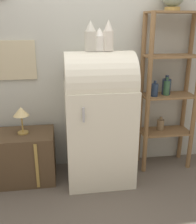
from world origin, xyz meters
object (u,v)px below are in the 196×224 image
at_px(vase_left, 91,37).
at_px(suitcase_trunk, 18,157).
at_px(vase_center, 99,40).
at_px(refrigerator, 99,116).
at_px(vase_right, 108,37).
at_px(desk_lamp, 21,113).

bearing_deg(vase_left, suitcase_trunk, 176.45).
bearing_deg(vase_left, vase_center, 3.61).
bearing_deg(refrigerator, vase_right, -7.54).
distance_m(refrigerator, vase_left, 0.80).
bearing_deg(desk_lamp, vase_right, -4.69).
bearing_deg(vase_center, desk_lamp, 176.52).
height_order(vase_left, vase_right, vase_right).
relative_size(refrigerator, vase_right, 4.81).
height_order(vase_center, desk_lamp, vase_center).
distance_m(refrigerator, vase_center, 0.76).
bearing_deg(vase_left, vase_right, -6.24).
bearing_deg(vase_center, vase_right, -16.15).
distance_m(vase_right, desk_lamp, 1.16).
relative_size(vase_left, vase_center, 1.30).
height_order(suitcase_trunk, vase_center, vase_center).
xyz_separation_m(vase_left, vase_right, (0.17, -0.02, 0.00)).
distance_m(refrigerator, suitcase_trunk, 0.98).
height_order(vase_center, vase_right, vase_right).
relative_size(vase_left, vase_right, 0.98).
relative_size(refrigerator, vase_left, 4.92).
bearing_deg(vase_right, suitcase_trunk, 175.98).
bearing_deg(vase_right, desk_lamp, 175.31).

